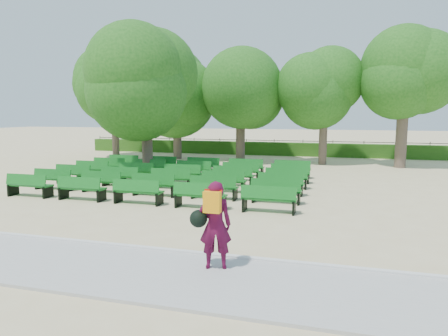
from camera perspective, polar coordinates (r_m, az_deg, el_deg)
ground at (r=14.88m, az=-5.01°, el=-3.46°), size 120.00×120.00×0.00m
paving at (r=8.60m, az=-23.07°, el=-12.34°), size 30.00×2.20×0.06m
curb at (r=9.46m, az=-18.67°, el=-10.15°), size 30.00×0.12×0.10m
hedge at (r=28.23m, az=5.04°, el=2.80°), size 26.00×0.70×0.90m
fence at (r=28.67m, az=5.18°, el=1.97°), size 26.00×0.10×1.02m
tree_line at (r=24.38m, az=3.29°, el=0.97°), size 21.80×6.80×7.04m
bench_array at (r=16.20m, az=-6.58°, el=-2.26°), size 1.62×0.53×1.02m
tree_among at (r=18.72m, az=-11.12°, el=10.99°), size 4.51×4.51×6.04m
person at (r=7.36m, az=-1.47°, el=-7.93°), size 0.81×0.55×1.64m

